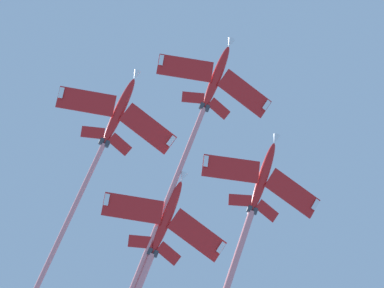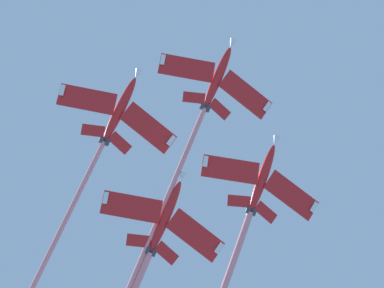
# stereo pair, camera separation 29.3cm
# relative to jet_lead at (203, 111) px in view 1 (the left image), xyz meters

# --- Properties ---
(jet_lead) EXTENTS (35.80, 26.07, 20.98)m
(jet_lead) POSITION_rel_jet_lead_xyz_m (0.00, 0.00, 0.00)
(jet_lead) COLOR red
(jet_left_wing) EXTENTS (31.20, 24.00, 18.85)m
(jet_left_wing) POSITION_rel_jet_lead_xyz_m (3.63, -17.03, -6.12)
(jet_left_wing) COLOR red
(jet_right_wing) EXTENTS (37.83, 26.63, 22.35)m
(jet_right_wing) POSITION_rel_jet_lead_xyz_m (15.64, 5.18, -4.87)
(jet_right_wing) COLOR red
(jet_slot) EXTENTS (36.30, 26.18, 21.14)m
(jet_slot) POSITION_rel_jet_lead_xyz_m (20.44, -12.91, -12.13)
(jet_slot) COLOR red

